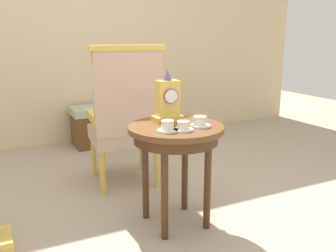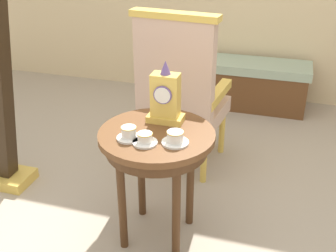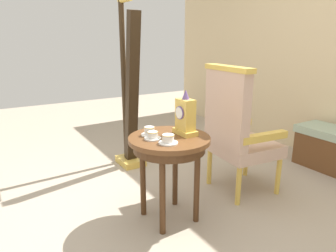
% 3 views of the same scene
% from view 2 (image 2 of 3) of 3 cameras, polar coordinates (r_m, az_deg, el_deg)
% --- Properties ---
extents(ground_plane, '(10.00, 10.00, 0.00)m').
position_cam_2_polar(ground_plane, '(2.53, -2.46, -13.74)').
color(ground_plane, tan).
extents(side_table, '(0.60, 0.60, 0.66)m').
position_cam_2_polar(side_table, '(2.16, -1.53, -2.93)').
color(side_table, brown).
rests_on(side_table, ground).
extents(teacup_left, '(0.12, 0.12, 0.07)m').
position_cam_2_polar(teacup_left, '(2.05, -5.38, -1.04)').
color(teacup_left, white).
rests_on(teacup_left, side_table).
extents(teacup_right, '(0.12, 0.12, 0.06)m').
position_cam_2_polar(teacup_right, '(2.01, -3.17, -1.78)').
color(teacup_right, white).
rests_on(teacup_right, side_table).
extents(teacup_center, '(0.13, 0.13, 0.06)m').
position_cam_2_polar(teacup_center, '(2.00, 0.99, -1.67)').
color(teacup_center, white).
rests_on(teacup_center, side_table).
extents(mantel_clock, '(0.19, 0.11, 0.34)m').
position_cam_2_polar(mantel_clock, '(2.17, -0.35, 3.86)').
color(mantel_clock, gold).
rests_on(mantel_clock, side_table).
extents(armchair, '(0.59, 0.58, 1.14)m').
position_cam_2_polar(armchair, '(2.81, 1.71, 4.76)').
color(armchair, '#CCA893').
rests_on(armchair, ground).
extents(window_bench, '(1.07, 0.40, 0.44)m').
position_cam_2_polar(window_bench, '(4.03, 11.16, 5.64)').
color(window_bench, '#9EB299').
rests_on(window_bench, ground).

